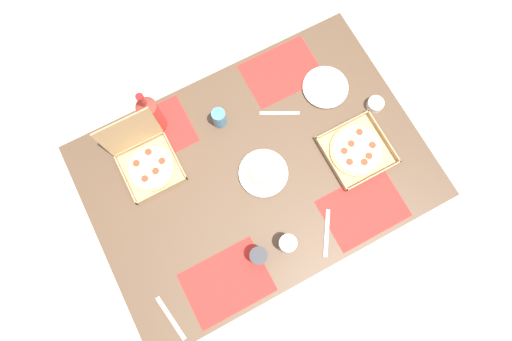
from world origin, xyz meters
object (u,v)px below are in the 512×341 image
(cup_red, at_px, (287,244))
(pizza_box_corner_right, at_px, (357,150))
(pizza_box_corner_left, at_px, (146,160))
(condiment_bowl, at_px, (375,104))
(plate_far_left, at_px, (263,173))
(plate_middle, at_px, (325,88))
(cup_spare, at_px, (258,256))
(cup_dark, at_px, (219,118))
(soda_bottle, at_px, (151,114))

(cup_red, bearing_deg, pizza_box_corner_right, 24.32)
(pizza_box_corner_left, xyz_separation_m, cup_red, (0.38, -0.62, 0.00))
(pizza_box_corner_left, relative_size, condiment_bowl, 3.76)
(plate_far_left, relative_size, plate_middle, 1.03)
(plate_far_left, bearing_deg, cup_spare, -121.14)
(cup_spare, distance_m, condiment_bowl, 0.90)
(pizza_box_corner_left, bearing_deg, plate_far_left, -33.53)
(cup_spare, height_order, cup_red, cup_spare)
(cup_red, height_order, cup_dark, cup_dark)
(pizza_box_corner_right, height_order, cup_spare, cup_spare)
(pizza_box_corner_left, height_order, condiment_bowl, pizza_box_corner_left)
(pizza_box_corner_left, distance_m, cup_dark, 0.38)
(plate_far_left, bearing_deg, condiment_bowl, 4.11)
(cup_red, bearing_deg, plate_middle, 47.13)
(cup_spare, relative_size, cup_red, 1.01)
(pizza_box_corner_left, relative_size, soda_bottle, 0.89)
(plate_far_left, distance_m, cup_red, 0.34)
(condiment_bowl, bearing_deg, pizza_box_corner_right, -141.48)
(pizza_box_corner_left, xyz_separation_m, cup_spare, (0.25, -0.61, 0.00))
(cup_dark, bearing_deg, soda_bottle, 154.59)
(cup_spare, xyz_separation_m, condiment_bowl, (0.82, 0.36, -0.03))
(soda_bottle, relative_size, condiment_bowl, 4.21)
(cup_red, xyz_separation_m, condiment_bowl, (0.69, 0.38, -0.03))
(pizza_box_corner_right, xyz_separation_m, cup_dark, (-0.50, 0.43, 0.04))
(plate_far_left, relative_size, cup_dark, 2.10)
(plate_far_left, bearing_deg, cup_dark, 100.57)
(condiment_bowl, bearing_deg, soda_bottle, 157.31)
(cup_dark, bearing_deg, cup_red, -89.85)
(plate_middle, bearing_deg, soda_bottle, 165.21)
(plate_far_left, height_order, cup_dark, cup_dark)
(pizza_box_corner_left, relative_size, plate_middle, 1.31)
(plate_far_left, bearing_deg, plate_middle, 26.64)
(pizza_box_corner_left, height_order, plate_middle, pizza_box_corner_left)
(pizza_box_corner_left, distance_m, condiment_bowl, 1.10)
(pizza_box_corner_left, distance_m, cup_spare, 0.66)
(cup_red, bearing_deg, cup_dark, 90.15)
(pizza_box_corner_right, relative_size, plate_middle, 1.30)
(soda_bottle, bearing_deg, cup_dark, -25.41)
(plate_middle, xyz_separation_m, condiment_bowl, (0.16, -0.19, 0.01))
(plate_far_left, distance_m, cup_spare, 0.37)
(plate_middle, xyz_separation_m, soda_bottle, (-0.79, 0.21, 0.12))
(plate_middle, height_order, cup_spare, cup_spare)
(pizza_box_corner_right, xyz_separation_m, condiment_bowl, (0.19, 0.15, 0.01))
(plate_far_left, height_order, soda_bottle, soda_bottle)
(plate_middle, height_order, soda_bottle, soda_bottle)
(soda_bottle, height_order, condiment_bowl, soda_bottle)
(pizza_box_corner_left, distance_m, cup_red, 0.73)
(cup_red, bearing_deg, cup_spare, 174.60)
(plate_middle, relative_size, soda_bottle, 0.68)
(cup_red, distance_m, condiment_bowl, 0.78)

